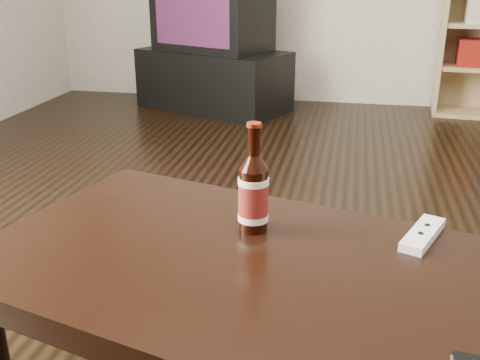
% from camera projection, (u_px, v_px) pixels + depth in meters
% --- Properties ---
extents(tv_stand, '(1.16, 0.88, 0.42)m').
position_uv_depth(tv_stand, '(214.00, 80.00, 4.03)').
color(tv_stand, black).
rests_on(tv_stand, floor).
extents(tv, '(0.87, 0.72, 0.56)m').
position_uv_depth(tv, '(212.00, 9.00, 3.85)').
color(tv, black).
rests_on(tv, tv_stand).
extents(coffee_table, '(1.26, 0.93, 0.42)m').
position_uv_depth(coffee_table, '(251.00, 285.00, 1.15)').
color(coffee_table, black).
rests_on(coffee_table, floor).
extents(beer_bottle, '(0.08, 0.08, 0.25)m').
position_uv_depth(beer_bottle, '(253.00, 194.00, 1.23)').
color(beer_bottle, black).
rests_on(beer_bottle, coffee_table).
extents(remote, '(0.11, 0.18, 0.02)m').
position_uv_depth(remote, '(423.00, 234.00, 1.22)').
color(remote, white).
rests_on(remote, coffee_table).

